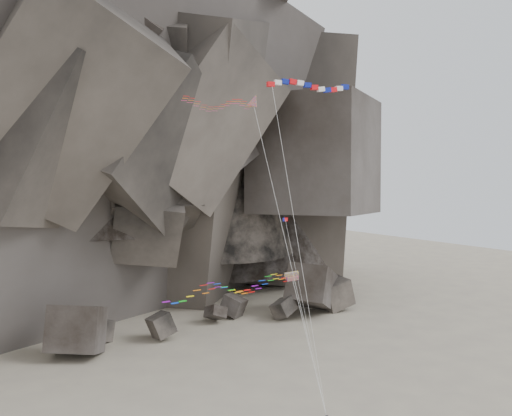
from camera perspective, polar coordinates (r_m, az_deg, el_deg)
headland at (r=118.10m, az=-19.78°, el=12.17°), size 110.00×70.00×84.00m
boulder_field at (r=87.44m, az=-5.93°, el=-10.69°), size 81.56×13.78×9.19m
delta_kite at (r=54.82m, az=-3.98°, el=10.39°), size 10.51×9.08×30.26m
banner_kite at (r=54.30m, az=5.38°, el=11.77°), size 7.98×4.31×31.12m
parafoil_kite at (r=53.85m, az=-2.85°, el=-7.92°), size 15.54×6.84×12.56m
pennant_kite at (r=58.77m, az=3.60°, el=-4.46°), size 2.18×8.95×17.75m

